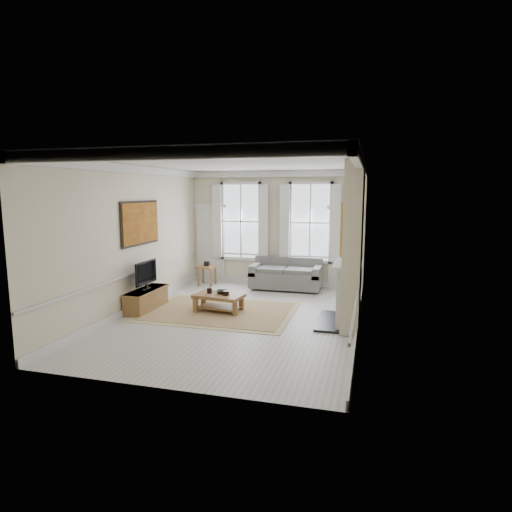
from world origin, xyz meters
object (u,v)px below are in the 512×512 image
(side_table, at_px, (207,270))
(coffee_table, at_px, (219,298))
(sofa, at_px, (286,276))
(tv_stand, at_px, (146,300))

(side_table, relative_size, coffee_table, 0.49)
(sofa, bearing_deg, coffee_table, -110.94)
(sofa, relative_size, coffee_table, 1.67)
(side_table, xyz_separation_m, tv_stand, (-0.39, -2.90, -0.23))
(sofa, xyz_separation_m, coffee_table, (-1.06, -2.77, -0.03))
(coffee_table, bearing_deg, side_table, 124.30)
(sofa, xyz_separation_m, side_table, (-2.40, -0.16, 0.11))
(coffee_table, height_order, tv_stand, tv_stand)
(side_table, xyz_separation_m, coffee_table, (1.34, -2.62, -0.14))
(side_table, distance_m, tv_stand, 2.93)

